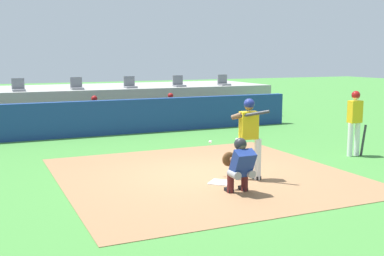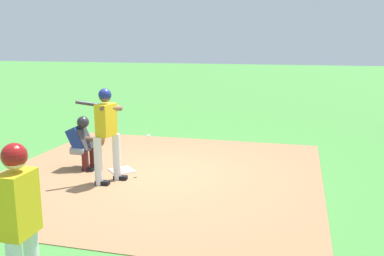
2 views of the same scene
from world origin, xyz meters
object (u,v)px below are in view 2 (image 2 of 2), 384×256
home_plate (122,170)px  batter_at_plate (107,129)px  on_deck_batter (20,225)px  catcher_crouched (84,141)px

home_plate → batter_at_plate: batter_at_plate is taller
on_deck_batter → home_plate: bearing=-167.0°
catcher_crouched → home_plate: bearing=89.8°
batter_at_plate → home_plate: bearing=-177.0°
catcher_crouched → on_deck_batter: bearing=22.2°
home_plate → batter_at_plate: (0.69, 0.04, 1.01)m
batter_at_plate → on_deck_batter: (3.96, 1.04, -0.02)m
home_plate → on_deck_batter: (4.65, 1.07, 1.00)m
home_plate → catcher_crouched: catcher_crouched is taller
on_deck_batter → catcher_crouched: bearing=-157.8°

